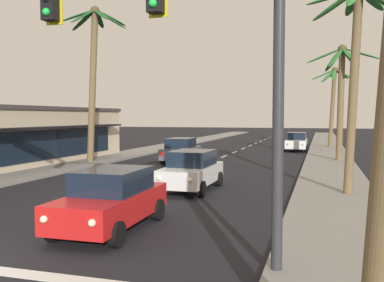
# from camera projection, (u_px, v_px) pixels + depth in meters

# --- Properties ---
(sidewalk_right) EXTENTS (3.20, 110.00, 0.14)m
(sidewalk_right) POSITION_uv_depth(u_px,v_px,m) (330.00, 166.00, 26.50)
(sidewalk_right) COLOR gray
(sidewalk_right) RESTS_ON ground
(sidewalk_left) EXTENTS (3.20, 110.00, 0.14)m
(sidewalk_left) POSITION_uv_depth(u_px,v_px,m) (103.00, 159.00, 30.98)
(sidewalk_left) COLOR gray
(sidewalk_left) RESTS_ON ground
(lane_markings) EXTENTS (4.28, 88.19, 0.01)m
(lane_markings) POSITION_uv_depth(u_px,v_px,m) (213.00, 164.00, 28.38)
(lane_markings) COLOR silver
(lane_markings) RESTS_ON ground
(traffic_signal_mast) EXTENTS (10.17, 0.41, 7.03)m
(traffic_signal_mast) POSITION_uv_depth(u_px,v_px,m) (119.00, 23.00, 9.14)
(traffic_signal_mast) COLOR #2D2D33
(traffic_signal_mast) RESTS_ON ground
(sedan_lead_at_stop_bar) EXTENTS (2.00, 4.47, 1.68)m
(sedan_lead_at_stop_bar) POSITION_uv_depth(u_px,v_px,m) (111.00, 199.00, 11.91)
(sedan_lead_at_stop_bar) COLOR red
(sedan_lead_at_stop_bar) RESTS_ON ground
(sedan_third_in_queue) EXTENTS (1.98, 4.46, 1.68)m
(sedan_third_in_queue) POSITION_uv_depth(u_px,v_px,m) (192.00, 170.00, 18.32)
(sedan_third_in_queue) COLOR silver
(sedan_third_in_queue) RESTS_ON ground
(sedan_oncoming_far) EXTENTS (2.05, 4.49, 1.68)m
(sedan_oncoming_far) POSITION_uv_depth(u_px,v_px,m) (181.00, 150.00, 29.01)
(sedan_oncoming_far) COLOR #4C515B
(sedan_oncoming_far) RESTS_ON ground
(sedan_parked_nearest_kerb) EXTENTS (1.95, 4.45, 1.68)m
(sedan_parked_nearest_kerb) POSITION_uv_depth(u_px,v_px,m) (296.00, 142.00, 38.86)
(sedan_parked_nearest_kerb) COLOR silver
(sedan_parked_nearest_kerb) RESTS_ON ground
(palm_left_second) EXTENTS (4.17, 4.31, 10.31)m
(palm_left_second) POSITION_uv_depth(u_px,v_px,m) (94.00, 61.00, 28.20)
(palm_left_second) COLOR brown
(palm_left_second) RESTS_ON ground
(palm_right_second) EXTENTS (3.76, 3.83, 8.21)m
(palm_right_second) POSITION_uv_depth(u_px,v_px,m) (356.00, 43.00, 16.40)
(palm_right_second) COLOR brown
(palm_right_second) RESTS_ON ground
(palm_right_third) EXTENTS (4.83, 4.21, 7.98)m
(palm_right_third) POSITION_uv_depth(u_px,v_px,m) (341.00, 84.00, 29.15)
(palm_right_third) COLOR brown
(palm_right_third) RESTS_ON ground
(palm_right_farthest) EXTENTS (4.50, 4.68, 7.94)m
(palm_right_farthest) POSITION_uv_depth(u_px,v_px,m) (334.00, 90.00, 42.00)
(palm_right_farthest) COLOR brown
(palm_right_farthest) RESTS_ON ground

